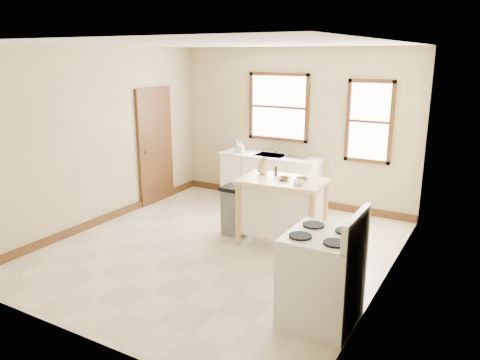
% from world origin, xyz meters
% --- Properties ---
extents(floor, '(5.00, 5.00, 0.00)m').
position_xyz_m(floor, '(0.00, 0.00, 0.00)').
color(floor, beige).
rests_on(floor, ground).
extents(ceiling, '(5.00, 5.00, 0.00)m').
position_xyz_m(ceiling, '(0.00, 0.00, 2.80)').
color(ceiling, white).
rests_on(ceiling, ground).
extents(wall_back, '(4.50, 0.04, 2.80)m').
position_xyz_m(wall_back, '(0.00, 2.50, 1.40)').
color(wall_back, tan).
rests_on(wall_back, ground).
extents(wall_left, '(0.04, 5.00, 2.80)m').
position_xyz_m(wall_left, '(-2.25, 0.00, 1.40)').
color(wall_left, tan).
rests_on(wall_left, ground).
extents(wall_right, '(0.04, 5.00, 2.80)m').
position_xyz_m(wall_right, '(2.25, 0.00, 1.40)').
color(wall_right, tan).
rests_on(wall_right, ground).
extents(window_main, '(1.17, 0.06, 1.22)m').
position_xyz_m(window_main, '(-0.30, 2.48, 1.75)').
color(window_main, '#381B0F').
rests_on(window_main, wall_back).
extents(window_side, '(0.77, 0.06, 1.37)m').
position_xyz_m(window_side, '(1.35, 2.48, 1.60)').
color(window_side, '#381B0F').
rests_on(window_side, wall_back).
extents(door_left, '(0.06, 0.90, 2.10)m').
position_xyz_m(door_left, '(-2.21, 1.30, 1.05)').
color(door_left, '#381B0F').
rests_on(door_left, ground).
extents(baseboard_back, '(4.50, 0.04, 0.12)m').
position_xyz_m(baseboard_back, '(0.00, 2.47, 0.06)').
color(baseboard_back, '#381B0F').
rests_on(baseboard_back, ground).
extents(baseboard_left, '(0.04, 5.00, 0.12)m').
position_xyz_m(baseboard_left, '(-2.22, 0.00, 0.06)').
color(baseboard_left, '#381B0F').
rests_on(baseboard_left, ground).
extents(sink_counter, '(1.86, 0.62, 0.92)m').
position_xyz_m(sink_counter, '(-0.30, 2.20, 0.46)').
color(sink_counter, white).
rests_on(sink_counter, ground).
extents(faucet, '(0.03, 0.03, 0.22)m').
position_xyz_m(faucet, '(-0.30, 2.38, 1.03)').
color(faucet, silver).
rests_on(faucet, sink_counter).
extents(soap_bottle_a, '(0.09, 0.09, 0.22)m').
position_xyz_m(soap_bottle_a, '(-0.95, 2.11, 1.03)').
color(soap_bottle_a, '#B2B2B2').
rests_on(soap_bottle_a, sink_counter).
extents(soap_bottle_b, '(0.10, 0.10, 0.19)m').
position_xyz_m(soap_bottle_b, '(-0.86, 2.11, 1.02)').
color(soap_bottle_b, '#B2B2B2').
rests_on(soap_bottle_b, sink_counter).
extents(dish_rack, '(0.49, 0.42, 0.10)m').
position_xyz_m(dish_rack, '(0.24, 2.23, 0.97)').
color(dish_rack, silver).
rests_on(dish_rack, sink_counter).
extents(kitchen_island, '(1.24, 0.84, 0.97)m').
position_xyz_m(kitchen_island, '(0.68, 0.58, 0.48)').
color(kitchen_island, '#F9D292').
rests_on(kitchen_island, ground).
extents(knife_block, '(0.12, 0.12, 0.20)m').
position_xyz_m(knife_block, '(0.30, 0.73, 1.07)').
color(knife_block, '#D9B172').
rests_on(knife_block, kitchen_island).
extents(pepper_grinder, '(0.06, 0.06, 0.15)m').
position_xyz_m(pepper_grinder, '(0.50, 0.73, 1.04)').
color(pepper_grinder, '#472013').
rests_on(pepper_grinder, kitchen_island).
extents(bowl_a, '(0.17, 0.17, 0.04)m').
position_xyz_m(bowl_a, '(0.71, 0.55, 0.99)').
color(bowl_a, brown).
rests_on(bowl_a, kitchen_island).
extents(bowl_b, '(0.23, 0.23, 0.04)m').
position_xyz_m(bowl_b, '(0.94, 0.67, 0.99)').
color(bowl_b, brown).
rests_on(bowl_b, kitchen_island).
extents(bowl_c, '(0.17, 0.17, 0.05)m').
position_xyz_m(bowl_c, '(0.98, 0.44, 0.99)').
color(bowl_c, white).
rests_on(bowl_c, kitchen_island).
extents(trash_bin, '(0.40, 0.34, 0.76)m').
position_xyz_m(trash_bin, '(-0.09, 0.57, 0.38)').
color(trash_bin, '#585856').
rests_on(trash_bin, ground).
extents(gas_stove, '(0.76, 0.78, 1.22)m').
position_xyz_m(gas_stove, '(1.89, -1.07, 0.61)').
color(gas_stove, silver).
rests_on(gas_stove, ground).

